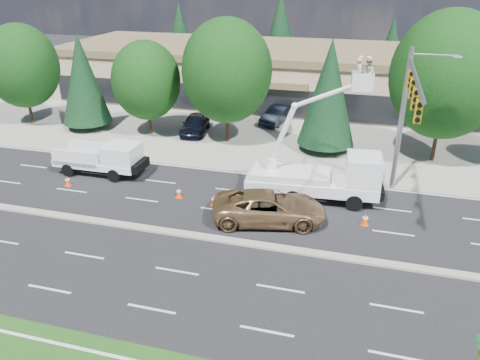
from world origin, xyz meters
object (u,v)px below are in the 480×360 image
(bucket_truck, at_px, (325,171))
(minivan, at_px, (269,207))
(signal_mast, at_px, (407,106))
(utility_pickup, at_px, (104,161))

(bucket_truck, relative_size, minivan, 1.39)
(signal_mast, xyz_separation_m, minivan, (-6.84, -4.34, -5.17))
(utility_pickup, xyz_separation_m, bucket_truck, (15.09, 0.06, 0.97))
(utility_pickup, relative_size, bucket_truck, 0.68)
(signal_mast, relative_size, minivan, 1.60)
(utility_pickup, height_order, minivan, utility_pickup)
(utility_pickup, relative_size, minivan, 0.95)
(signal_mast, bearing_deg, bucket_truck, -169.40)
(utility_pickup, bearing_deg, minivan, -15.86)
(bucket_truck, bearing_deg, utility_pickup, 175.59)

